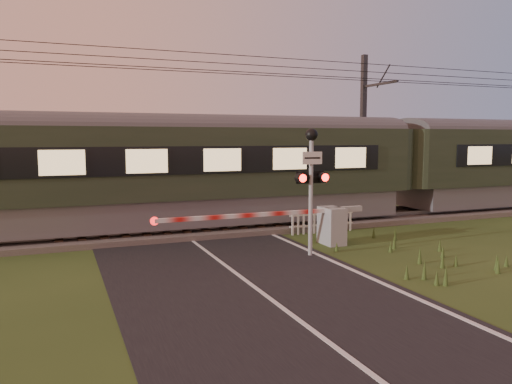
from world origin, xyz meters
name	(u,v)px	position (x,y,z in m)	size (l,w,h in m)	color
ground	(248,283)	(0.00, 0.00, 0.00)	(160.00, 160.00, 0.00)	#2C4119
road	(252,285)	(0.02, -0.23, 0.01)	(6.00, 140.00, 0.03)	black
track_bed	(180,231)	(0.00, 6.50, 0.07)	(140.00, 3.40, 0.39)	#47423D
overhead_wires	(178,63)	(0.00, 6.50, 5.72)	(120.00, 0.62, 0.62)	black
train	(396,165)	(8.95, 6.50, 2.15)	(40.06, 2.76, 3.73)	slate
boom_gate	(324,224)	(3.59, 2.90, 0.63)	(6.55, 0.88, 1.16)	gray
crossing_signal	(311,169)	(2.54, 1.79, 2.40)	(0.89, 0.36, 3.50)	gray
picket_fence	(322,221)	(4.50, 4.60, 0.42)	(2.45, 0.07, 0.84)	silver
catenary_mast	(364,130)	(8.88, 8.72, 3.57)	(0.22, 2.46, 6.87)	#2D2D30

